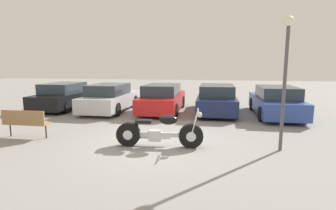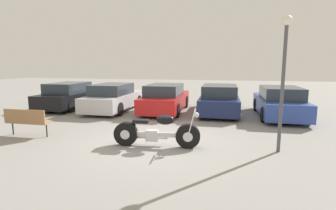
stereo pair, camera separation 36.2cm
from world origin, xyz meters
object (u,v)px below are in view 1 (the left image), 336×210
(parked_car_blue, at_px, (276,102))
(lamp_post, at_px, (286,64))
(parked_car_silver, at_px, (110,98))
(motorcycle, at_px, (159,132))
(parked_car_black, at_px, (66,96))
(park_bench, at_px, (25,121))
(parked_car_red, at_px, (163,99))
(parked_car_navy, at_px, (217,100))

(parked_car_blue, xyz_separation_m, lamp_post, (-0.93, -4.91, 1.67))
(parked_car_blue, bearing_deg, parked_car_silver, -179.99)
(motorcycle, height_order, lamp_post, lamp_post)
(parked_car_black, distance_m, park_bench, 5.63)
(motorcycle, bearing_deg, lamp_post, 4.10)
(parked_car_black, relative_size, park_bench, 2.92)
(parked_car_blue, bearing_deg, parked_car_black, 178.26)
(parked_car_black, xyz_separation_m, parked_car_red, (5.15, -0.09, 0.00))
(parked_car_silver, height_order, lamp_post, lamp_post)
(parked_car_navy, xyz_separation_m, lamp_post, (1.65, -5.30, 1.67))
(parked_car_red, xyz_separation_m, parked_car_blue, (5.15, -0.22, 0.00))
(parked_car_red, bearing_deg, parked_car_black, 178.99)
(parked_car_black, height_order, parked_car_blue, same)
(motorcycle, height_order, parked_car_blue, parked_car_blue)
(motorcycle, distance_m, parked_car_black, 8.18)
(parked_car_black, relative_size, parked_car_silver, 1.00)
(parked_car_navy, height_order, parked_car_blue, same)
(parked_car_red, height_order, lamp_post, lamp_post)
(parked_car_silver, height_order, parked_car_red, same)
(parked_car_blue, bearing_deg, motorcycle, -129.28)
(parked_car_blue, bearing_deg, parked_car_navy, 171.50)
(park_bench, relative_size, lamp_post, 0.42)
(lamp_post, bearing_deg, parked_car_black, 150.84)
(parked_car_black, xyz_separation_m, parked_car_navy, (7.72, 0.07, 0.00))
(parked_car_navy, distance_m, lamp_post, 5.80)
(motorcycle, xyz_separation_m, parked_car_navy, (1.64, 5.53, 0.20))
(parked_car_navy, relative_size, park_bench, 2.92)
(parked_car_black, distance_m, parked_car_silver, 2.59)
(park_bench, xyz_separation_m, lamp_post, (7.55, 0.10, 1.75))
(parked_car_navy, xyz_separation_m, parked_car_blue, (2.57, -0.38, 0.00))
(motorcycle, bearing_deg, parked_car_red, 99.87)
(parked_car_silver, xyz_separation_m, parked_car_blue, (7.72, 0.00, 0.00))
(parked_car_red, xyz_separation_m, park_bench, (-3.33, -5.23, -0.08))
(parked_car_red, xyz_separation_m, parked_car_navy, (2.57, 0.16, 0.00))
(motorcycle, height_order, parked_car_navy, parked_car_navy)
(motorcycle, distance_m, parked_car_silver, 6.23)
(parked_car_blue, bearing_deg, parked_car_red, 177.53)
(parked_car_blue, distance_m, lamp_post, 5.27)
(parked_car_silver, distance_m, parked_car_red, 2.58)
(parked_car_red, distance_m, lamp_post, 6.85)
(parked_car_red, height_order, park_bench, parked_car_red)
(motorcycle, distance_m, parked_car_navy, 5.77)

